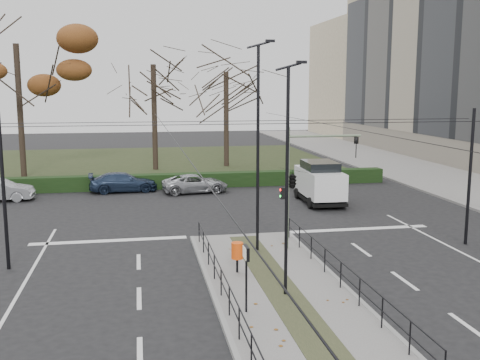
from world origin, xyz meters
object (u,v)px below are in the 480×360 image
object	(u,v)px
parked_car_third	(123,182)
white_van	(320,181)
streetlamp_median_near	(287,179)
rust_tree	(16,44)
streetlamp_median_far	(258,146)
bare_tree_center	(226,79)
parked_car_fourth	(195,184)
bare_tree_near	(153,72)
litter_bin	(237,251)
traffic_light	(294,178)
info_panel	(246,260)

from	to	relation	value
parked_car_third	white_van	world-z (taller)	white_van
streetlamp_median_near	parked_car_third	size ratio (longest dim) A/B	1.69
white_van	rust_tree	world-z (taller)	rust_tree
rust_tree	streetlamp_median_near	bearing A→B (deg)	-64.10
streetlamp_median_near	streetlamp_median_far	xyz separation A→B (m)	(0.16, 5.14, 0.54)
streetlamp_median_near	parked_car_third	bearing A→B (deg)	105.41
bare_tree_center	parked_car_fourth	bearing A→B (deg)	-108.61
streetlamp_median_far	white_van	xyz separation A→B (m)	(5.87, 9.65, -3.20)
parked_car_fourth	rust_tree	bearing A→B (deg)	51.16
bare_tree_near	streetlamp_median_far	bearing A→B (deg)	-82.28
streetlamp_median_far	bare_tree_center	world-z (taller)	bare_tree_center
litter_bin	parked_car_third	xyz separation A→B (m)	(-4.51, 18.15, -0.30)
white_van	bare_tree_near	size ratio (longest dim) A/B	0.42
litter_bin	bare_tree_near	world-z (taller)	bare_tree_near
traffic_light	streetlamp_median_near	distance (m)	5.62
white_van	bare_tree_center	world-z (taller)	bare_tree_center
parked_car_third	rust_tree	distance (m)	13.72
info_panel	white_van	size ratio (longest dim) A/B	0.43
info_panel	rust_tree	bearing A→B (deg)	112.30
info_panel	streetlamp_median_far	bearing A→B (deg)	74.73
streetlamp_median_far	parked_car_fourth	xyz separation A→B (m)	(-1.15, 14.36, -3.91)
white_van	rust_tree	bearing A→B (deg)	147.15
litter_bin	parked_car_fourth	bearing A→B (deg)	89.36
litter_bin	bare_tree_near	distance (m)	28.68
litter_bin	streetlamp_median_far	bearing A→B (deg)	62.96
litter_bin	streetlamp_median_far	xyz separation A→B (m)	(1.34, 2.63, 3.57)
streetlamp_median_far	rust_tree	bearing A→B (deg)	121.21
rust_tree	bare_tree_near	xyz separation A→B (m)	(9.98, 2.98, -1.92)
rust_tree	streetlamp_median_far	bearing A→B (deg)	-58.79
streetlamp_median_near	rust_tree	distance (m)	30.86
litter_bin	bare_tree_center	world-z (taller)	bare_tree_center
streetlamp_median_near	streetlamp_median_far	world-z (taller)	streetlamp_median_far
streetlamp_median_near	bare_tree_near	size ratio (longest dim) A/B	0.66
streetlamp_median_near	white_van	size ratio (longest dim) A/B	1.56
traffic_light	litter_bin	bearing A→B (deg)	-136.53
info_panel	parked_car_third	xyz separation A→B (m)	(-4.13, 21.84, -1.11)
info_panel	litter_bin	bearing A→B (deg)	84.07
traffic_light	info_panel	distance (m)	7.39
parked_car_fourth	streetlamp_median_near	bearing A→B (deg)	176.34
streetlamp_median_near	bare_tree_center	world-z (taller)	bare_tree_center
traffic_light	info_panel	xyz separation A→B (m)	(-3.30, -6.46, -1.37)
rust_tree	info_panel	bearing A→B (deg)	-67.70
parked_car_third	info_panel	bearing A→B (deg)	-173.76
streetlamp_median_far	bare_tree_center	bearing A→B (deg)	83.88
streetlamp_median_near	white_van	xyz separation A→B (m)	(6.04, 14.79, -2.67)
traffic_light	parked_car_fourth	world-z (taller)	traffic_light
rust_tree	bare_tree_near	world-z (taller)	rust_tree
parked_car_fourth	white_van	bearing A→B (deg)	-130.38
white_van	parked_car_fourth	bearing A→B (deg)	146.18
streetlamp_median_far	bare_tree_center	xyz separation A→B (m)	(2.80, 26.08, 3.13)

